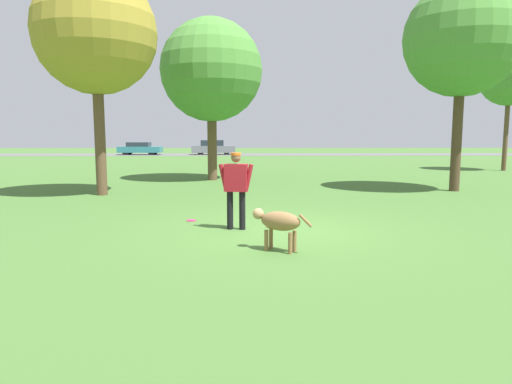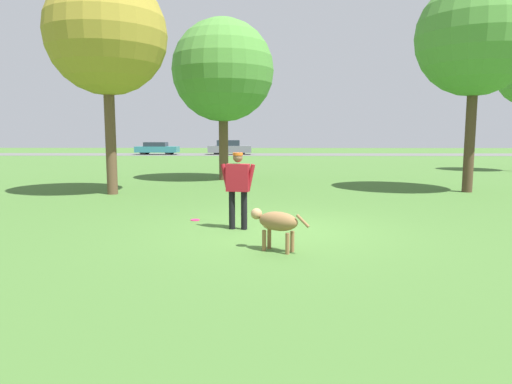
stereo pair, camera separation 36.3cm
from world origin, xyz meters
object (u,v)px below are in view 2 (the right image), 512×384
Objects in this scene: dog at (276,222)px; parked_car_teal at (157,148)px; person at (238,184)px; tree_mid_center at (223,71)px; tree_near_left at (107,35)px; tree_near_right at (476,37)px; parked_car_grey at (229,148)px; frisbee at (195,220)px.

parked_car_teal is (-10.99, 38.00, 0.13)m from dog.
person is 11.27m from tree_mid_center.
tree_mid_center is 0.97× the size of tree_near_left.
dog is at bearing -129.70° from tree_near_right.
tree_near_right is (7.56, 6.41, 4.23)m from person.
parked_car_grey is at bearing 87.16° from tree_near_left.
tree_near_left is (-5.27, 7.42, 4.64)m from dog.
tree_near_left is 0.99× the size of tree_near_right.
parked_car_teal is at bearing 120.87° from tree_near_right.
dog is 3.33m from frisbee.
tree_near_left is 31.44m from parked_car_teal.
frisbee is 11.43m from tree_near_right.
frisbee is at bearing -27.01° from dog.
person is 8.34m from tree_near_left.
person reaches higher than parked_car_grey.
frisbee is at bearing -147.71° from tree_near_right.
tree_near_right is 1.69× the size of parked_car_teal.
parked_car_grey is (-2.99, 36.53, -0.26)m from person.
tree_near_left reaches higher than person.
frisbee is 7.75m from tree_near_left.
dog is 10.21m from tree_near_left.
dog is 39.55m from parked_car_teal.
person is at bearing -42.65° from frisbee.
frisbee is at bearing 146.96° from person.
person is 1.58× the size of dog.
tree_near_right reaches higher than parked_car_teal.
parked_car_teal is at bearing 109.34° from tree_mid_center.
parked_car_teal is (-10.24, 36.20, -0.32)m from person.
tree_mid_center is (-1.99, 12.35, 4.18)m from dog.
tree_near_right reaches higher than tree_mid_center.
parked_car_teal is at bearing -43.97° from dog.
parked_car_teal is at bearing 115.41° from person.
frisbee is 10.67m from tree_mid_center.
tree_mid_center is 26.33m from parked_car_grey.
dog is 13.19m from tree_mid_center.
tree_near_left is at bearing 126.70° from frisbee.
tree_mid_center is at bearing -87.38° from parked_car_grey.
parked_car_teal is (-9.00, 25.64, -4.05)m from tree_mid_center.
tree_near_right is (12.08, 0.79, 0.04)m from tree_near_left.
parked_car_teal is (-17.80, 29.79, -4.55)m from tree_near_right.
tree_near_left is 1.63× the size of parked_car_grey.
parked_car_grey is (-3.74, 38.32, 0.20)m from dog.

